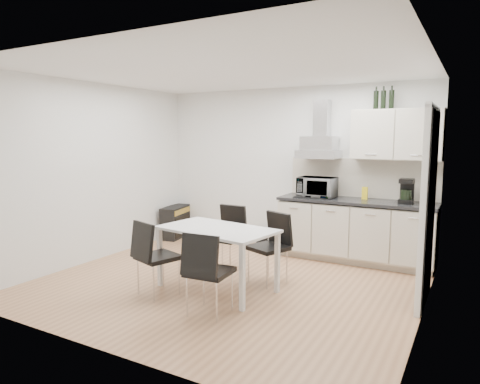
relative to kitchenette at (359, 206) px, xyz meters
The scene contains 15 objects.
ground 2.26m from the kitchenette, 124.34° to the right, with size 4.50×4.50×0.00m, color tan.
wall_back 1.30m from the kitchenette, 167.39° to the left, with size 4.50×0.10×2.60m, color silver.
wall_front 3.95m from the kitchenette, 107.61° to the right, with size 4.50×0.10×2.60m, color silver.
wall_left 3.88m from the kitchenette, 153.21° to the right, with size 0.10×4.00×2.60m, color silver.
wall_right 2.09m from the kitchenette, 58.46° to the right, with size 0.10×4.00×2.60m, color silver.
ceiling 2.75m from the kitchenette, 124.34° to the right, with size 4.50×4.50×0.00m, color white.
doorway 1.58m from the kitchenette, 49.14° to the right, with size 0.08×1.04×2.10m, color white.
kitchenette is the anchor object (origin of this frame).
dining_table 2.31m from the kitchenette, 120.91° to the right, with size 1.46×0.97×0.75m.
chair_far_left 2.00m from the kitchenette, 138.87° to the right, with size 0.44×0.50×0.88m, color black, non-canonical shape.
chair_far_right 1.71m from the kitchenette, 116.77° to the right, with size 0.44×0.50×0.88m, color black, non-canonical shape.
chair_near_left 3.01m from the kitchenette, 124.20° to the right, with size 0.44×0.50×0.88m, color black, non-canonical shape.
chair_near_right 2.80m from the kitchenette, 108.18° to the right, with size 0.44×0.50×0.88m, color black, non-canonical shape.
guitar_amp 3.32m from the kitchenette, behind, with size 0.42×0.72×0.57m.
floor_speaker 1.79m from the kitchenette, behind, with size 0.16×0.14×0.27m, color black.
Camera 1 is at (2.65, -4.45, 1.83)m, focal length 32.00 mm.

